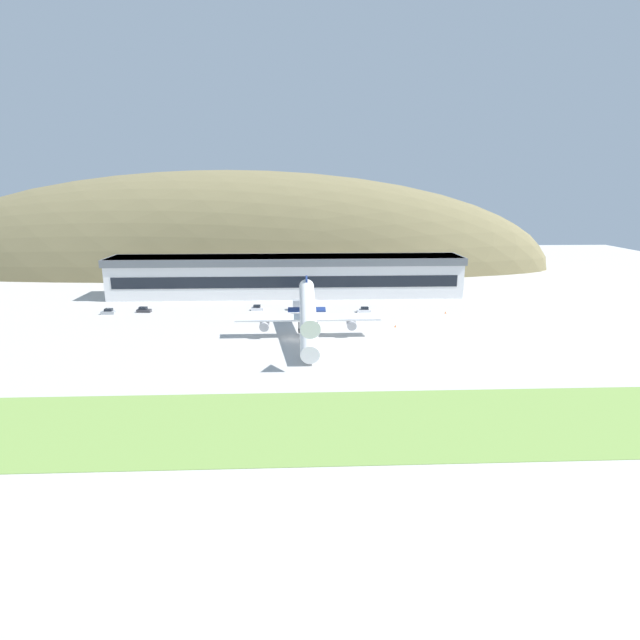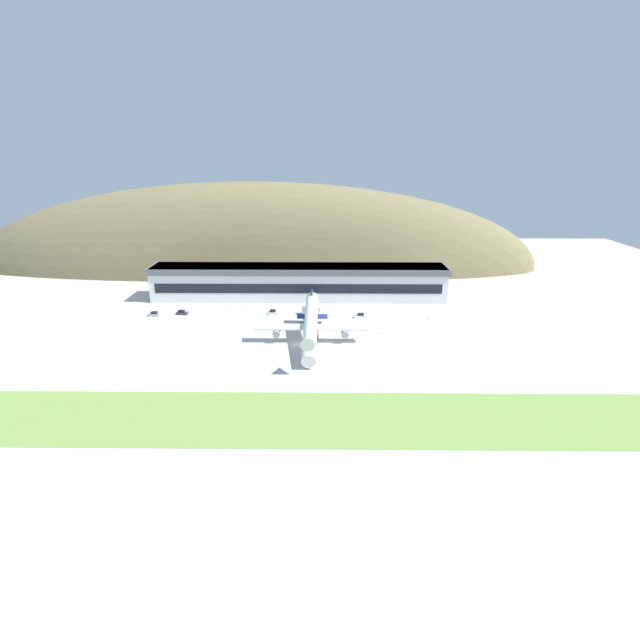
# 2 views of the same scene
# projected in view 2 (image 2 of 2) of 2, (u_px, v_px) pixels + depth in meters

# --- Properties ---
(ground_plane) EXTENTS (400.71, 400.71, 0.00)m
(ground_plane) POSITION_uv_depth(u_px,v_px,m) (298.00, 345.00, 153.66)
(ground_plane) COLOR #B7B5AF
(grass_strip_foreground) EXTENTS (360.64, 24.59, 0.08)m
(grass_strip_foreground) POSITION_uv_depth(u_px,v_px,m) (287.00, 418.00, 111.23)
(grass_strip_foreground) COLOR #759947
(grass_strip_foreground) RESTS_ON ground_plane
(hill_backdrop) EXTENTS (284.69, 59.33, 85.79)m
(hill_backdrop) POSITION_uv_depth(u_px,v_px,m) (254.00, 268.00, 254.25)
(hill_backdrop) COLOR olive
(hill_backdrop) RESTS_ON ground_plane
(terminal_building) EXTENTS (117.55, 15.80, 13.43)m
(terminal_building) POSITION_uv_depth(u_px,v_px,m) (299.00, 280.00, 199.70)
(terminal_building) COLOR silver
(terminal_building) RESTS_ON ground_plane
(cargo_airplane) EXTENTS (35.31, 49.92, 12.38)m
(cargo_airplane) POSITION_uv_depth(u_px,v_px,m) (311.00, 326.00, 153.41)
(cargo_airplane) COLOR white
(service_car_0) EXTENTS (3.83, 2.04, 1.63)m
(service_car_0) POSITION_uv_depth(u_px,v_px,m) (273.00, 312.00, 182.36)
(service_car_0) COLOR silver
(service_car_0) RESTS_ON ground_plane
(service_car_1) EXTENTS (4.20, 2.12, 1.58)m
(service_car_1) POSITION_uv_depth(u_px,v_px,m) (182.00, 313.00, 181.91)
(service_car_1) COLOR #333338
(service_car_1) RESTS_ON ground_plane
(service_car_2) EXTENTS (3.84, 1.91, 1.67)m
(service_car_2) POSITION_uv_depth(u_px,v_px,m) (154.00, 314.00, 180.27)
(service_car_2) COLOR #999EA3
(service_car_2) RESTS_ON ground_plane
(service_car_3) EXTENTS (4.10, 1.92, 1.54)m
(service_car_3) POSITION_uv_depth(u_px,v_px,m) (360.00, 316.00, 178.61)
(service_car_3) COLOR silver
(service_car_3) RESTS_ON ground_plane
(fuel_truck) EXTENTS (6.48, 2.62, 3.07)m
(fuel_truck) POSITION_uv_depth(u_px,v_px,m) (311.00, 310.00, 181.96)
(fuel_truck) COLOR silver
(fuel_truck) RESTS_ON ground_plane
(traffic_cone_0) EXTENTS (0.52, 0.52, 0.58)m
(traffic_cone_0) POSITION_uv_depth(u_px,v_px,m) (427.00, 319.00, 176.14)
(traffic_cone_0) COLOR orange
(traffic_cone_0) RESTS_ON ground_plane
(traffic_cone_1) EXTENTS (0.52, 0.52, 0.58)m
(traffic_cone_1) POSITION_uv_depth(u_px,v_px,m) (382.00, 333.00, 162.95)
(traffic_cone_1) COLOR orange
(traffic_cone_1) RESTS_ON ground_plane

